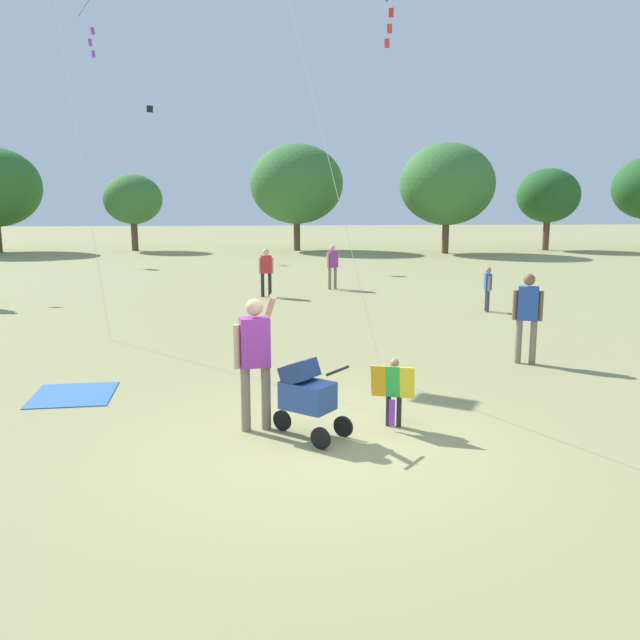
# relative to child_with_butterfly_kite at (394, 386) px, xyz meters

# --- Properties ---
(ground_plane) EXTENTS (120.00, 120.00, 0.00)m
(ground_plane) POSITION_rel_child_with_butterfly_kite_xyz_m (-0.97, -0.51, -0.58)
(ground_plane) COLOR #938E5B
(treeline_distant) EXTENTS (41.59, 7.08, 5.84)m
(treeline_distant) POSITION_rel_child_with_butterfly_kite_xyz_m (-2.52, 28.52, 2.90)
(treeline_distant) COLOR brown
(treeline_distant) RESTS_ON ground
(child_with_butterfly_kite) EXTENTS (0.60, 0.42, 0.95)m
(child_with_butterfly_kite) POSITION_rel_child_with_butterfly_kite_xyz_m (0.00, 0.00, 0.00)
(child_with_butterfly_kite) COLOR #232328
(child_with_butterfly_kite) RESTS_ON ground
(person_adult_flyer) EXTENTS (0.59, 0.61, 1.86)m
(person_adult_flyer) POSITION_rel_child_with_butterfly_kite_xyz_m (-1.85, 0.03, 0.50)
(person_adult_flyer) COLOR #7F705B
(person_adult_flyer) RESTS_ON ground
(stroller) EXTENTS (1.03, 0.92, 1.03)m
(stroller) POSITION_rel_child_with_butterfly_kite_xyz_m (-1.19, -0.27, 0.03)
(stroller) COLOR black
(stroller) RESTS_ON ground
(kite_orange_delta) EXTENTS (0.59, 1.65, 7.34)m
(kite_orange_delta) POSITION_rel_child_with_butterfly_kite_xyz_m (-5.14, 5.87, 6.09)
(kite_orange_delta) COLOR blue
(kite_orange_delta) RESTS_ON ground
(distant_kites_cluster) EXTENTS (29.27, 15.87, 11.08)m
(distant_kites_cluster) POSITION_rel_child_with_butterfly_kite_xyz_m (-2.75, 22.82, 10.72)
(distant_kites_cluster) COLOR black
(person_red_shirt) EXTENTS (0.47, 0.26, 1.48)m
(person_red_shirt) POSITION_rel_child_with_butterfly_kite_xyz_m (-1.78, 11.94, 0.29)
(person_red_shirt) COLOR #232328
(person_red_shirt) RESTS_ON ground
(person_couple_left) EXTENTS (0.19, 0.38, 1.20)m
(person_couple_left) POSITION_rel_child_with_butterfly_kite_xyz_m (4.16, 8.84, 0.13)
(person_couple_left) COLOR #33384C
(person_couple_left) RESTS_ON ground
(person_kid_running) EXTENTS (0.51, 0.34, 1.69)m
(person_kid_running) POSITION_rel_child_with_butterfly_kite_xyz_m (3.08, 3.27, 0.42)
(person_kid_running) COLOR #7F705B
(person_kid_running) RESTS_ON ground
(person_back_turned) EXTENTS (0.42, 0.33, 1.47)m
(person_back_turned) POSITION_rel_child_with_butterfly_kite_xyz_m (0.41, 13.47, 0.29)
(person_back_turned) COLOR #7F705B
(person_back_turned) RESTS_ON ground
(picnic_blanket) EXTENTS (1.31, 1.38, 0.02)m
(picnic_blanket) POSITION_rel_child_with_butterfly_kite_xyz_m (-4.76, 1.81, -0.57)
(picnic_blanket) COLOR #3366B2
(picnic_blanket) RESTS_ON ground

